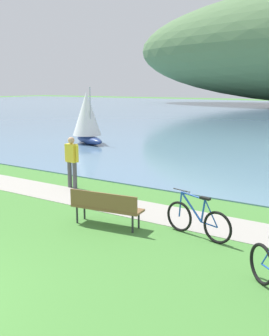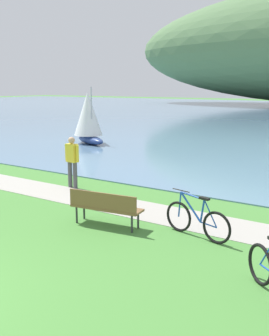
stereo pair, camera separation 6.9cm
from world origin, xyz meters
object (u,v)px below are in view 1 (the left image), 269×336
at_px(bicycle_leaning_near_bench, 197,220).
at_px(person_at_shoreline, 72,159).
at_px(park_bench_near_camera, 106,206).
at_px(sailboat_nearest_to_shore, 87,117).

xyz_separation_m(bicycle_leaning_near_bench, person_at_shoreline, (-5.34, 1.77, 0.58)).
bearing_deg(park_bench_near_camera, person_at_shoreline, 143.62).
relative_size(bicycle_leaning_near_bench, person_at_shoreline, 1.02).
xyz_separation_m(bicycle_leaning_near_bench, sailboat_nearest_to_shore, (-11.50, 9.88, 1.17)).
relative_size(person_at_shoreline, sailboat_nearest_to_shore, 0.53).
bearing_deg(bicycle_leaning_near_bench, park_bench_near_camera, -164.52).
bearing_deg(sailboat_nearest_to_shore, bicycle_leaning_near_bench, -40.67).
distance_m(park_bench_near_camera, bicycle_leaning_near_bench, 2.22).
xyz_separation_m(park_bench_near_camera, bicycle_leaning_near_bench, (2.13, 0.59, -0.12)).
height_order(park_bench_near_camera, bicycle_leaning_near_bench, bicycle_leaning_near_bench).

